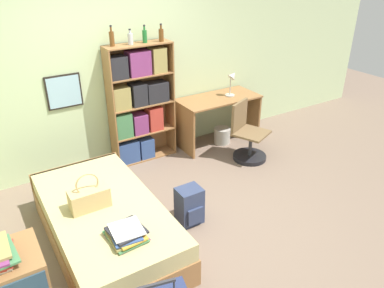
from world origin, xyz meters
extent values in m
plane|color=#756051|center=(0.00, 0.00, 0.00)|extent=(14.00, 14.00, 0.00)
cube|color=beige|center=(0.00, 1.66, 1.30)|extent=(10.00, 0.06, 2.60)
cube|color=black|center=(-0.61, 1.62, 1.15)|extent=(0.44, 0.02, 0.43)
cube|color=#99C1D6|center=(-0.61, 1.60, 1.15)|extent=(0.40, 0.01, 0.39)
cube|color=olive|center=(-0.75, 0.00, 0.14)|extent=(1.04, 1.98, 0.28)
cube|color=tan|center=(-0.75, 0.00, 0.38)|extent=(1.01, 1.95, 0.18)
cube|color=olive|center=(-0.75, 0.97, 0.23)|extent=(1.04, 0.04, 0.47)
cube|color=tan|center=(-0.87, 0.04, 0.57)|extent=(0.38, 0.19, 0.20)
torus|color=tan|center=(-0.87, 0.04, 0.74)|extent=(0.22, 0.02, 0.22)
cube|color=#7A336B|center=(-0.74, -0.57, 0.47)|extent=(0.32, 0.34, 0.01)
cube|color=#427A4C|center=(-0.75, -0.57, 0.48)|extent=(0.31, 0.37, 0.01)
cube|color=#99894C|center=(-0.76, -0.58, 0.50)|extent=(0.27, 0.29, 0.02)
cube|color=gold|center=(-0.74, -0.57, 0.51)|extent=(0.27, 0.35, 0.01)
cube|color=#334C84|center=(-0.76, -0.59, 0.53)|extent=(0.27, 0.31, 0.01)
cube|color=#232328|center=(-0.74, -0.56, 0.54)|extent=(0.32, 0.32, 0.02)
cube|color=silver|center=(-0.74, -0.57, 0.56)|extent=(0.29, 0.30, 0.01)
cylinder|color=#2D2D33|center=(-0.76, -1.45, 0.71)|extent=(0.01, 0.01, 0.12)
cube|color=#2D2D33|center=(-0.87, -1.43, 0.77)|extent=(0.25, 0.08, 0.02)
cube|color=olive|center=(-0.07, 1.47, 0.83)|extent=(0.02, 0.28, 1.66)
cube|color=olive|center=(0.82, 1.47, 0.83)|extent=(0.02, 0.28, 1.66)
cube|color=olive|center=(0.37, 1.60, 0.83)|extent=(0.91, 0.01, 1.66)
cube|color=olive|center=(0.37, 1.47, 0.01)|extent=(0.87, 0.28, 0.02)
cube|color=olive|center=(0.37, 1.47, 0.41)|extent=(0.87, 0.28, 0.02)
cube|color=olive|center=(0.37, 1.47, 0.83)|extent=(0.87, 0.28, 0.02)
cube|color=olive|center=(0.37, 1.47, 1.24)|extent=(0.87, 0.28, 0.02)
cube|color=olive|center=(0.37, 1.47, 1.65)|extent=(0.87, 0.28, 0.02)
cube|color=#334C84|center=(0.10, 1.45, 0.18)|extent=(0.30, 0.21, 0.32)
cube|color=#334C84|center=(0.38, 1.45, 0.16)|extent=(0.21, 0.21, 0.29)
cube|color=#427A4C|center=(0.06, 1.45, 0.60)|extent=(0.23, 0.21, 0.35)
cube|color=#7A336B|center=(0.30, 1.45, 0.56)|extent=(0.21, 0.21, 0.28)
cube|color=#B2382D|center=(0.54, 1.45, 0.59)|extent=(0.20, 0.21, 0.34)
cube|color=#99894C|center=(0.06, 1.45, 0.99)|extent=(0.23, 0.21, 0.30)
cube|color=#232328|center=(0.32, 1.45, 0.99)|extent=(0.20, 0.21, 0.30)
cube|color=#232328|center=(0.59, 1.45, 0.98)|extent=(0.31, 0.21, 0.28)
cube|color=#232328|center=(0.06, 1.45, 1.40)|extent=(0.23, 0.21, 0.29)
cube|color=#7A336B|center=(0.35, 1.45, 1.41)|extent=(0.29, 0.21, 0.32)
cube|color=#99894C|center=(0.63, 1.45, 1.42)|extent=(0.20, 0.21, 0.33)
cylinder|color=brown|center=(0.04, 1.50, 1.75)|extent=(0.06, 0.06, 0.18)
cylinder|color=brown|center=(0.04, 1.50, 1.86)|extent=(0.02, 0.02, 0.06)
cylinder|color=#232328|center=(0.04, 1.50, 1.90)|extent=(0.03, 0.03, 0.02)
cylinder|color=#B7BCC1|center=(0.28, 1.47, 1.73)|extent=(0.07, 0.07, 0.14)
cylinder|color=#B7BCC1|center=(0.28, 1.47, 1.82)|extent=(0.03, 0.03, 0.04)
cylinder|color=#232328|center=(0.28, 1.47, 1.85)|extent=(0.03, 0.03, 0.02)
cylinder|color=#1E6B2D|center=(0.48, 1.47, 1.74)|extent=(0.06, 0.06, 0.16)
cylinder|color=#1E6B2D|center=(0.48, 1.47, 1.84)|extent=(0.02, 0.02, 0.05)
cylinder|color=#232328|center=(0.48, 1.47, 1.88)|extent=(0.03, 0.03, 0.02)
cylinder|color=brown|center=(0.69, 1.42, 1.74)|extent=(0.07, 0.07, 0.16)
cylinder|color=brown|center=(0.69, 1.42, 1.84)|extent=(0.03, 0.03, 0.05)
cylinder|color=#232328|center=(0.69, 1.42, 1.88)|extent=(0.03, 0.03, 0.02)
cube|color=olive|center=(1.57, 1.31, 0.74)|extent=(1.26, 0.61, 0.02)
cube|color=olive|center=(0.96, 1.31, 0.36)|extent=(0.03, 0.57, 0.73)
cube|color=olive|center=(2.17, 1.31, 0.36)|extent=(0.03, 0.57, 0.73)
cylinder|color=#ADA89E|center=(1.76, 1.28, 0.76)|extent=(0.15, 0.15, 0.02)
cylinder|color=#ADA89E|center=(1.76, 1.28, 0.90)|extent=(0.02, 0.02, 0.28)
cone|color=#ADA89E|center=(1.80, 1.28, 1.07)|extent=(0.16, 0.12, 0.16)
cylinder|color=black|center=(1.65, 0.61, 0.03)|extent=(0.48, 0.48, 0.06)
cylinder|color=#333338|center=(1.65, 0.61, 0.20)|extent=(0.05, 0.05, 0.40)
cube|color=brown|center=(1.65, 0.61, 0.41)|extent=(0.58, 0.58, 0.03)
cube|color=brown|center=(1.57, 0.79, 0.64)|extent=(0.38, 0.20, 0.42)
cube|color=#2D3856|center=(0.15, -0.16, 0.21)|extent=(0.27, 0.22, 0.43)
cube|color=#2D3856|center=(0.15, -0.29, 0.15)|extent=(0.19, 0.03, 0.19)
cylinder|color=#B7B2A8|center=(1.61, 1.24, 0.12)|extent=(0.26, 0.26, 0.25)
camera|label=1|loc=(-1.60, -3.03, 2.69)|focal=35.00mm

